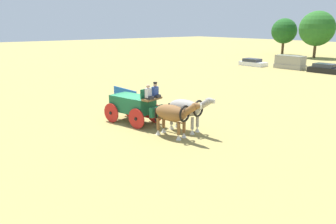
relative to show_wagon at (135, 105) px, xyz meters
name	(u,v)px	position (x,y,z in m)	size (l,w,h in m)	color
ground_plane	(133,122)	(-0.16, -0.04, -1.20)	(220.00, 220.00, 0.00)	#9E8C4C
show_wagon	(135,105)	(0.00, 0.00, 0.00)	(5.76, 2.52, 2.75)	#195B38
draft_horse_near	(186,109)	(3.29, 1.46, 0.15)	(3.13, 1.45, 2.21)	#9E998E
draft_horse_off	(173,114)	(3.61, 0.20, 0.11)	(3.08, 1.38, 2.17)	brown
parked_vehicle_a	(253,63)	(-14.42, 30.44, -0.74)	(4.13, 1.97, 1.07)	white
parked_vehicle_b	(290,62)	(-9.06, 31.81, -0.30)	(4.19, 1.93, 1.84)	gray
parked_vehicle_c	(326,69)	(-3.80, 31.68, -0.69)	(4.22, 2.13, 1.18)	black
tree_a	(284,31)	(-22.58, 50.53, 3.54)	(5.03, 5.03, 7.27)	brown
tree_b	(317,29)	(-15.09, 49.42, 4.11)	(6.34, 6.34, 8.49)	brown
sponsor_banner	(125,95)	(-5.49, 2.59, -0.65)	(3.20, 0.06, 1.10)	#1959B2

